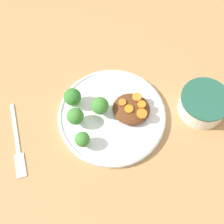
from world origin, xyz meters
name	(u,v)px	position (x,y,z in m)	size (l,w,h in m)	color
ground_plane	(112,117)	(0.00, 0.00, 0.00)	(4.00, 4.00, 0.00)	tan
plate	(112,115)	(0.00, 0.00, 0.01)	(0.28, 0.28, 0.02)	white
dip_bowl	(204,103)	(0.23, 0.08, 0.03)	(0.13, 0.13, 0.06)	white
stew_mound	(131,109)	(0.05, 0.02, 0.03)	(0.10, 0.09, 0.03)	#5B3319
broccoli_floret_0	(82,140)	(-0.05, -0.10, 0.04)	(0.04, 0.04, 0.05)	#759E51
broccoli_floret_1	(100,106)	(-0.03, 0.00, 0.05)	(0.04, 0.04, 0.06)	#7FA85B
broccoli_floret_2	(75,116)	(-0.08, -0.04, 0.05)	(0.04, 0.04, 0.06)	#759E51
broccoli_floret_3	(73,97)	(-0.11, 0.01, 0.05)	(0.05, 0.05, 0.06)	#759E51
carrot_slice_0	(129,109)	(0.04, 0.01, 0.05)	(0.02, 0.02, 0.00)	orange
carrot_slice_1	(142,105)	(0.07, 0.03, 0.05)	(0.02, 0.02, 0.01)	orange
carrot_slice_2	(142,114)	(0.08, 0.01, 0.05)	(0.03, 0.03, 0.01)	orange
carrot_slice_3	(137,97)	(0.05, 0.05, 0.05)	(0.02, 0.02, 0.01)	orange
carrot_slice_4	(122,102)	(0.02, 0.03, 0.05)	(0.02, 0.02, 0.00)	orange
fork	(18,146)	(-0.21, -0.14, 0.00)	(0.12, 0.19, 0.01)	silver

